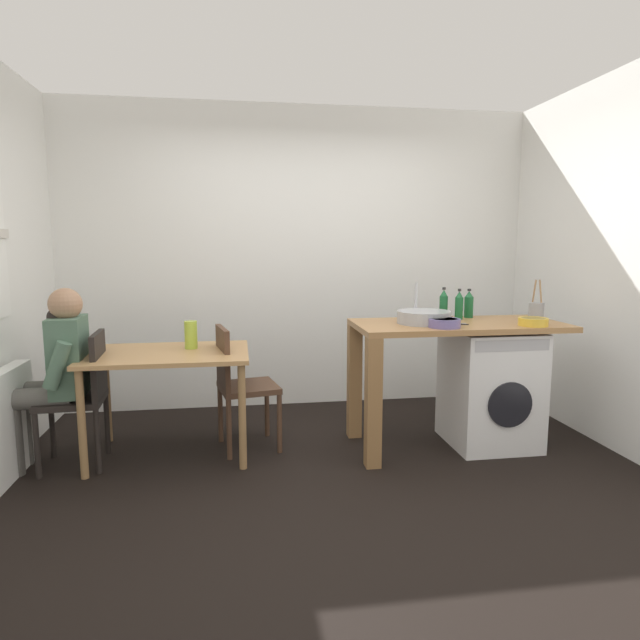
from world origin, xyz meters
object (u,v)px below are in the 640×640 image
at_px(bottle_clear_small, 469,305).
at_px(vase, 191,335).
at_px(dining_table, 169,365).
at_px(mixing_bowl, 444,322).
at_px(chair_opposite, 238,381).
at_px(bottle_tall_green, 444,304).
at_px(bottle_squat_brown, 459,306).
at_px(seated_person, 55,369).
at_px(colander, 533,321).
at_px(utensil_crock, 536,311).
at_px(chair_person_seat, 83,391).
at_px(washing_machine, 490,387).

bearing_deg(bottle_clear_small, vase, -179.88).
bearing_deg(dining_table, mixing_bowl, -10.24).
relative_size(chair_opposite, bottle_tall_green, 3.76).
relative_size(bottle_squat_brown, mixing_bowl, 1.06).
bearing_deg(bottle_squat_brown, bottle_tall_green, 152.02).
relative_size(seated_person, bottle_tall_green, 5.01).
relative_size(bottle_tall_green, colander, 1.20).
bearing_deg(bottle_clear_small, dining_table, -177.33).
relative_size(bottle_squat_brown, colander, 1.15).
xyz_separation_m(bottle_tall_green, colander, (0.48, -0.43, -0.08)).
relative_size(chair_opposite, vase, 4.53).
bearing_deg(mixing_bowl, chair_opposite, 165.00).
height_order(chair_opposite, bottle_tall_green, bottle_tall_green).
relative_size(seated_person, utensil_crock, 4.01).
bearing_deg(vase, dining_table, -146.31).
bearing_deg(dining_table, bottle_clear_small, 2.67).
relative_size(chair_person_seat, bottle_tall_green, 3.76).
bearing_deg(vase, bottle_squat_brown, -2.24).
xyz_separation_m(dining_table, bottle_squat_brown, (2.13, 0.02, 0.38)).
relative_size(bottle_tall_green, mixing_bowl, 1.10).
relative_size(dining_table, colander, 5.50).
xyz_separation_m(bottle_clear_small, mixing_bowl, (-0.37, -0.44, -0.07)).
height_order(chair_person_seat, bottle_squat_brown, bottle_squat_brown).
height_order(chair_opposite, mixing_bowl, mixing_bowl).
xyz_separation_m(chair_person_seat, bottle_squat_brown, (2.67, 0.12, 0.52)).
relative_size(seated_person, bottle_clear_small, 5.39).
bearing_deg(utensil_crock, dining_table, 178.13).
bearing_deg(bottle_clear_small, washing_machine, -71.92).
distance_m(washing_machine, utensil_crock, 0.67).
height_order(bottle_tall_green, mixing_bowl, bottle_tall_green).
bearing_deg(seated_person, utensil_crock, -93.45).
relative_size(bottle_clear_small, vase, 1.12).
height_order(chair_person_seat, chair_opposite, same).
relative_size(chair_opposite, bottle_clear_small, 4.04).
bearing_deg(bottle_tall_green, utensil_crock, -13.90).
distance_m(dining_table, bottle_clear_small, 2.27).
xyz_separation_m(chair_person_seat, utensil_crock, (3.23, 0.01, 0.48)).
bearing_deg(utensil_crock, chair_opposite, 176.81).
height_order(bottle_clear_small, colander, bottle_clear_small).
bearing_deg(bottle_tall_green, chair_opposite, -178.49).
distance_m(chair_person_seat, bottle_clear_small, 2.84).
bearing_deg(chair_opposite, vase, -112.45).
bearing_deg(colander, bottle_clear_small, 120.05).
bearing_deg(bottle_tall_green, mixing_bowl, -110.71).
bearing_deg(bottle_clear_small, colander, -59.95).
height_order(chair_opposite, bottle_squat_brown, bottle_squat_brown).
distance_m(washing_machine, bottle_tall_green, 0.70).
bearing_deg(washing_machine, dining_table, 176.55).
height_order(mixing_bowl, colander, mixing_bowl).
height_order(bottle_squat_brown, colander, bottle_squat_brown).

